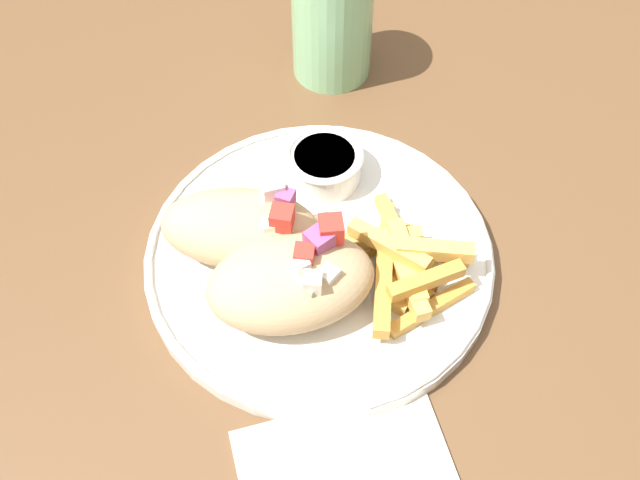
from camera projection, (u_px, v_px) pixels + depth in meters
name	position (u px, v px, depth m)	size (l,w,h in m)	color
table	(312.00, 308.00, 0.67)	(1.28, 1.28, 0.73)	brown
napkin	(343.00, 460.00, 0.52)	(0.15, 0.08, 0.00)	silver
plate	(320.00, 258.00, 0.61)	(0.28, 0.28, 0.02)	white
pita_sandwich_near	(292.00, 281.00, 0.56)	(0.13, 0.09, 0.07)	tan
pita_sandwich_far	(241.00, 227.00, 0.59)	(0.14, 0.11, 0.06)	tan
fries_pile	(404.00, 263.00, 0.58)	(0.12, 0.13, 0.04)	gold
sauce_ramekin	(324.00, 163.00, 0.64)	(0.07, 0.07, 0.03)	white
water_glass	(332.00, 28.00, 0.72)	(0.08, 0.08, 0.11)	#8CCC93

